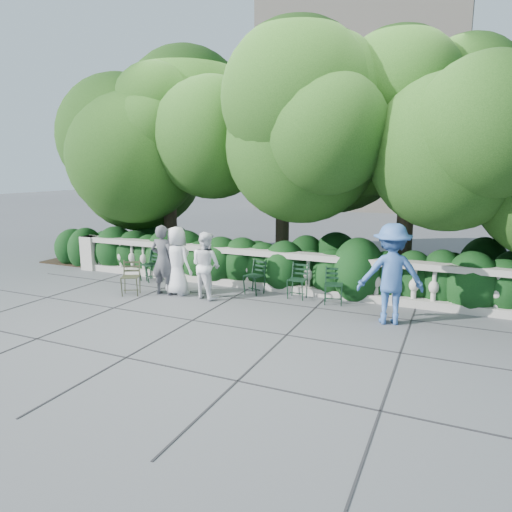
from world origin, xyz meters
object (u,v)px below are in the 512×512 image
at_px(chair_e, 251,295).
at_px(chair_c, 295,300).
at_px(person_casual_man, 206,265).
at_px(person_older_blue, 391,274).
at_px(chair_a, 145,282).
at_px(chair_f, 333,306).
at_px(chair_weathered, 130,297).
at_px(person_woman_grey, 163,260).
at_px(person_businessman, 177,261).
at_px(chair_b, 153,282).

bearing_deg(chair_e, chair_c, 17.63).
height_order(chair_c, person_casual_man, person_casual_man).
bearing_deg(person_casual_man, person_older_blue, -163.91).
xyz_separation_m(chair_a, person_casual_man, (2.27, -0.63, 0.78)).
height_order(chair_e, chair_f, same).
bearing_deg(chair_weathered, person_woman_grey, 12.53).
bearing_deg(person_woman_grey, chair_weathered, 35.97).
distance_m(person_casual_man, person_older_blue, 4.17).
bearing_deg(chair_a, chair_f, 18.45).
bearing_deg(chair_a, person_woman_grey, -14.76).
relative_size(chair_a, chair_f, 1.00).
distance_m(chair_e, chair_weathered, 2.86).
bearing_deg(person_casual_man, chair_e, -126.66).
height_order(chair_a, chair_c, same).
bearing_deg(chair_a, chair_e, 18.87).
distance_m(person_businessman, person_older_blue, 4.95).
height_order(chair_b, chair_c, same).
bearing_deg(chair_c, chair_b, 179.49).
relative_size(chair_c, chair_f, 1.00).
xyz_separation_m(chair_c, person_woman_grey, (-3.05, -0.84, 0.84)).
bearing_deg(person_woman_grey, person_older_blue, 177.49).
relative_size(chair_b, person_businessman, 0.51).
bearing_deg(person_woman_grey, chair_c, -168.23).
distance_m(chair_f, person_woman_grey, 4.12).
distance_m(chair_f, chair_weathered, 4.75).
bearing_deg(chair_weathered, person_businessman, 7.82).
bearing_deg(chair_c, chair_weathered, -159.65).
height_order(chair_b, chair_f, same).
bearing_deg(chair_b, chair_c, -10.64).
bearing_deg(chair_b, person_older_blue, -17.14).
xyz_separation_m(chair_c, chair_weathered, (-3.66, -1.35, 0.00)).
relative_size(chair_b, chair_e, 1.00).
xyz_separation_m(chair_c, person_older_blue, (2.21, -0.74, 0.98)).
relative_size(chair_b, chair_c, 1.00).
height_order(chair_weathered, person_businessman, person_businessman).
bearing_deg(person_businessman, chair_weathered, 50.24).
relative_size(chair_b, person_woman_grey, 0.50).
bearing_deg(person_businessman, person_older_blue, -165.01).
bearing_deg(chair_c, chair_f, -5.59).
bearing_deg(chair_e, chair_weathered, -138.22).
distance_m(chair_c, person_woman_grey, 3.27).
distance_m(chair_weathered, person_businessman, 1.39).
xyz_separation_m(chair_f, person_woman_grey, (-3.97, -0.74, 0.84)).
bearing_deg(person_businessman, chair_f, -155.13).
relative_size(chair_e, person_casual_man, 0.54).
xyz_separation_m(chair_e, person_woman_grey, (-1.94, -0.78, 0.84)).
height_order(chair_a, person_woman_grey, person_woman_grey).
distance_m(person_businessman, person_casual_man, 0.78).
relative_size(chair_c, person_businessman, 0.51).
xyz_separation_m(chair_b, person_woman_grey, (0.99, -0.89, 0.84)).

